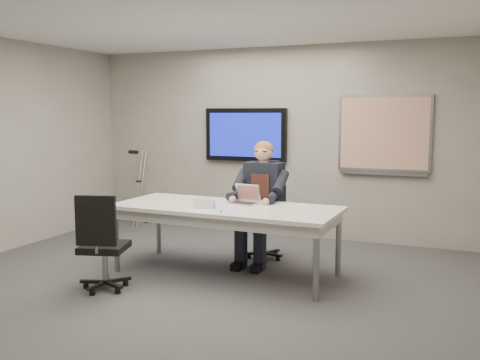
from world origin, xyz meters
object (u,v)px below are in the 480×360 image
at_px(conference_table, 226,214).
at_px(seated_person, 258,215).
at_px(office_chair_near, 103,260).
at_px(laptop, 245,199).
at_px(office_chair_far, 266,235).

height_order(conference_table, seated_person, seated_person).
relative_size(office_chair_near, seated_person, 0.69).
height_order(office_chair_near, laptop, office_chair_near).
relative_size(seated_person, laptop, 4.47).
xyz_separation_m(conference_table, laptop, (0.14, 0.24, 0.14)).
bearing_deg(seated_person, conference_table, -104.91).
bearing_deg(conference_table, office_chair_far, 78.31).
height_order(conference_table, office_chair_near, office_chair_near).
bearing_deg(office_chair_far, laptop, -84.69).
relative_size(office_chair_far, office_chair_near, 0.91).
xyz_separation_m(office_chair_far, laptop, (-0.04, -0.58, 0.55)).
distance_m(office_chair_near, laptop, 1.73).
height_order(office_chair_far, seated_person, seated_person).
bearing_deg(seated_person, laptop, -93.70).
bearing_deg(laptop, seated_person, 89.81).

